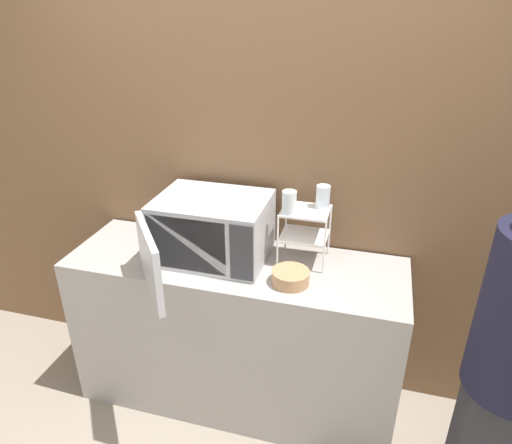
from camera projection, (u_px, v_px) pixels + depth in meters
ground_plane at (222, 431)px, 2.55m from camera, size 12.00×12.00×0.00m
wall_back at (252, 176)px, 2.52m from camera, size 8.00×0.06×2.60m
counter at (236, 332)px, 2.60m from camera, size 1.78×0.58×0.94m
microwave at (210, 229)px, 2.36m from camera, size 0.59×0.80×0.33m
dish_rack at (305, 225)px, 2.32m from camera, size 0.25×0.21×0.29m
glass_front_left at (289, 202)px, 2.22m from camera, size 0.07×0.07×0.12m
glass_back_right at (323, 197)px, 2.29m from camera, size 0.07×0.07×0.12m
bowl at (290, 277)px, 2.20m from camera, size 0.18×0.18×0.07m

